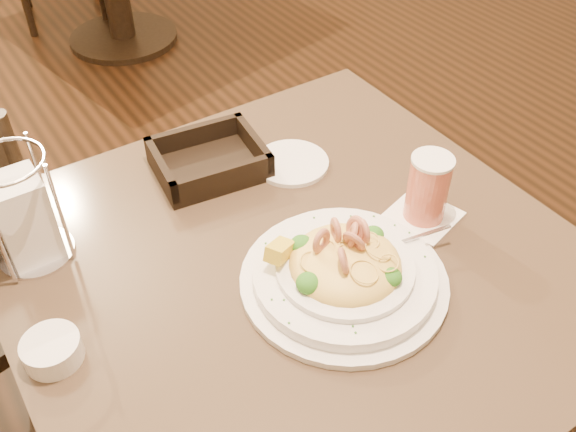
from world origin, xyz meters
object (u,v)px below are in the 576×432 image
main_table (294,343)px  butter_ramekin (52,350)px  napkin_caddy (24,216)px  pasta_bowl (344,270)px  side_plate (291,163)px  drink_glass (428,189)px  bread_basket (209,162)px

main_table → butter_ramekin: butter_ramekin is taller
main_table → napkin_caddy: (-0.35, 0.24, 0.31)m
main_table → pasta_bowl: bearing=-68.4°
napkin_caddy → side_plate: 0.49m
main_table → drink_glass: (0.25, -0.04, 0.29)m
bread_basket → napkin_caddy: (-0.35, -0.04, 0.06)m
bread_basket → side_plate: 0.16m
pasta_bowl → drink_glass: 0.22m
pasta_bowl → napkin_caddy: (-0.38, 0.33, 0.05)m
bread_basket → napkin_caddy: napkin_caddy is taller
pasta_bowl → bread_basket: size_ratio=1.66×
napkin_caddy → main_table: bearing=-35.0°
bread_basket → side_plate: bearing=-27.2°
main_table → napkin_caddy: 0.53m
drink_glass → napkin_caddy: size_ratio=0.70×
main_table → drink_glass: size_ratio=6.55×
pasta_bowl → side_plate: (0.10, 0.30, -0.03)m
main_table → napkin_caddy: napkin_caddy is taller
drink_glass → napkin_caddy: bearing=154.8°
drink_glass → side_plate: 0.28m
side_plate → napkin_caddy: bearing=176.3°
drink_glass → bread_basket: bearing=128.0°
butter_ramekin → napkin_caddy: bearing=79.0°
bread_basket → butter_ramekin: 0.47m
main_table → bread_basket: 0.38m
main_table → butter_ramekin: (-0.39, 0.03, 0.25)m
napkin_caddy → drink_glass: bearing=-25.2°
drink_glass → bread_basket: (-0.25, 0.32, -0.04)m
pasta_bowl → side_plate: size_ratio=2.52×
drink_glass → butter_ramekin: size_ratio=1.65×
napkin_caddy → side_plate: (0.48, -0.03, -0.08)m
side_plate → butter_ramekin: bearing=-160.4°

